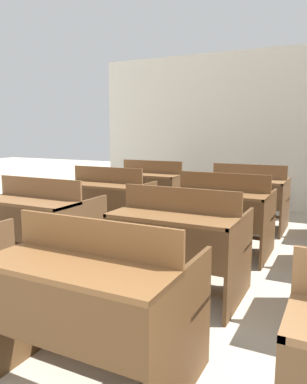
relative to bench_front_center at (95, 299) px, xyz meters
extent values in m
cube|color=white|center=(0.15, 5.31, 0.93)|extent=(6.96, 0.06, 2.83)
cube|color=#52361D|center=(-0.51, 0.04, -0.12)|extent=(0.03, 0.81, 0.74)
cube|color=#52361D|center=(0.51, 0.04, -0.12)|extent=(0.03, 0.81, 0.74)
cube|color=brown|center=(0.00, -0.17, 0.24)|extent=(1.05, 0.39, 0.03)
cube|color=#52361D|center=(0.00, -0.35, 0.06)|extent=(0.99, 0.02, 0.33)
cube|color=brown|center=(0.00, 0.01, 0.35)|extent=(1.05, 0.02, 0.20)
cube|color=brown|center=(0.00, 0.28, -0.06)|extent=(1.05, 0.33, 0.03)
cube|color=#52361D|center=(0.00, 0.28, -0.33)|extent=(0.99, 0.04, 0.04)
cube|color=brown|center=(1.03, 0.01, -0.12)|extent=(0.03, 0.81, 0.74)
cube|color=brown|center=(-2.07, 1.27, -0.12)|extent=(0.03, 0.81, 0.74)
cube|color=brown|center=(-1.04, 1.27, -0.12)|extent=(0.03, 0.81, 0.74)
cube|color=brown|center=(-1.56, 1.06, 0.24)|extent=(1.05, 0.39, 0.03)
cube|color=brown|center=(-1.56, 0.88, 0.06)|extent=(0.99, 0.02, 0.33)
cube|color=brown|center=(-1.56, 1.24, 0.35)|extent=(1.05, 0.02, 0.20)
cube|color=brown|center=(-1.56, 1.51, -0.06)|extent=(1.05, 0.33, 0.03)
cube|color=brown|center=(-1.56, 1.51, -0.33)|extent=(0.99, 0.04, 0.04)
cube|color=#54381F|center=(-0.53, 1.29, -0.12)|extent=(0.03, 0.81, 0.74)
cube|color=#54381F|center=(0.49, 1.29, -0.12)|extent=(0.03, 0.81, 0.74)
cube|color=brown|center=(-0.02, 1.08, 0.24)|extent=(1.05, 0.39, 0.03)
cube|color=#54381F|center=(-0.02, 0.90, 0.06)|extent=(0.99, 0.02, 0.33)
cube|color=brown|center=(-0.02, 1.26, 0.35)|extent=(1.05, 0.02, 0.20)
cube|color=brown|center=(-0.02, 1.53, -0.06)|extent=(1.05, 0.33, 0.03)
cube|color=#54381F|center=(-0.02, 1.53, -0.33)|extent=(0.99, 0.04, 0.04)
cube|color=brown|center=(-2.09, 2.54, -0.12)|extent=(0.03, 0.81, 0.74)
cube|color=brown|center=(-1.07, 2.54, -0.12)|extent=(0.03, 0.81, 0.74)
cube|color=brown|center=(-1.58, 2.33, 0.24)|extent=(1.05, 0.39, 0.03)
cube|color=brown|center=(-1.58, 2.14, 0.06)|extent=(0.99, 0.02, 0.33)
cube|color=brown|center=(-1.58, 2.51, 0.35)|extent=(1.05, 0.02, 0.20)
cube|color=brown|center=(-1.58, 2.77, -0.06)|extent=(1.05, 0.33, 0.03)
cube|color=brown|center=(-1.58, 2.77, -0.33)|extent=(0.99, 0.04, 0.04)
cube|color=#53361D|center=(-0.51, 2.53, -0.12)|extent=(0.03, 0.81, 0.74)
cube|color=#53361D|center=(0.51, 2.53, -0.12)|extent=(0.03, 0.81, 0.74)
cube|color=brown|center=(0.00, 2.32, 0.24)|extent=(1.05, 0.39, 0.03)
cube|color=#53361D|center=(0.00, 2.14, 0.06)|extent=(0.99, 0.02, 0.33)
cube|color=brown|center=(0.00, 2.51, 0.35)|extent=(1.05, 0.02, 0.20)
cube|color=brown|center=(0.00, 2.77, -0.06)|extent=(1.05, 0.33, 0.03)
cube|color=#53361D|center=(0.00, 2.77, -0.33)|extent=(0.99, 0.04, 0.04)
cube|color=brown|center=(-2.07, 3.80, -0.12)|extent=(0.03, 0.81, 0.74)
cube|color=brown|center=(-1.04, 3.80, -0.12)|extent=(0.03, 0.81, 0.74)
cube|color=brown|center=(-1.55, 3.59, 0.24)|extent=(1.05, 0.39, 0.03)
cube|color=brown|center=(-1.55, 3.40, 0.06)|extent=(0.99, 0.02, 0.33)
cube|color=brown|center=(-1.55, 3.77, 0.35)|extent=(1.05, 0.02, 0.20)
cube|color=brown|center=(-1.55, 4.03, -0.06)|extent=(1.05, 0.33, 0.03)
cube|color=brown|center=(-1.55, 4.03, -0.33)|extent=(0.99, 0.04, 0.04)
cube|color=brown|center=(-0.51, 3.79, -0.12)|extent=(0.03, 0.81, 0.74)
cube|color=brown|center=(0.51, 3.79, -0.12)|extent=(0.03, 0.81, 0.74)
cube|color=brown|center=(0.00, 3.58, 0.24)|extent=(1.05, 0.39, 0.03)
cube|color=brown|center=(0.00, 3.40, 0.06)|extent=(0.99, 0.02, 0.33)
cube|color=brown|center=(0.00, 3.77, 0.35)|extent=(1.05, 0.02, 0.20)
cube|color=brown|center=(0.00, 4.03, -0.06)|extent=(1.05, 0.33, 0.03)
cube|color=brown|center=(0.00, 4.03, -0.33)|extent=(0.99, 0.04, 0.04)
camera|label=1|loc=(1.17, -1.60, 0.92)|focal=35.00mm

